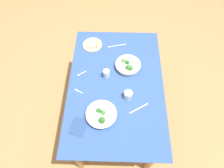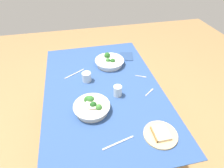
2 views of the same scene
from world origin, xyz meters
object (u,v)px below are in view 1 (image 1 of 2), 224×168
water_glass_side (106,74)px  table_knife_right (139,108)px  bread_side_plate (93,44)px  table_knife_left (117,46)px  broccoli_bowl_far (101,115)px  broccoli_bowl_near (128,66)px  fork_by_near_bowl (79,91)px  fork_by_far_bowl (81,74)px  napkin_folded_upper (78,126)px  water_glass_center (128,95)px

water_glass_side → table_knife_right: bearing=-138.6°
bread_side_plate → table_knife_left: size_ratio=1.02×
water_glass_side → table_knife_left: size_ratio=0.41×
bread_side_plate → table_knife_left: bread_side_plate is taller
broccoli_bowl_far → broccoli_bowl_near: bearing=-23.5°
broccoli_bowl_near → fork_by_near_bowl: size_ratio=2.93×
water_glass_side → fork_by_far_bowl: size_ratio=0.94×
fork_by_near_bowl → table_knife_right: (-0.17, -0.58, -0.00)m
table_knife_right → table_knife_left: bearing=-105.5°
bread_side_plate → napkin_folded_upper: (-0.97, 0.05, -0.01)m
broccoli_bowl_near → napkin_folded_upper: broccoli_bowl_near is taller
broccoli_bowl_far → fork_by_near_bowl: size_ratio=3.11×
fork_by_far_bowl → napkin_folded_upper: bearing=57.2°
table_knife_left → table_knife_right: bearing=-88.3°
water_glass_side → fork_by_near_bowl: bearing=125.5°
broccoli_bowl_far → table_knife_right: (0.09, -0.34, -0.03)m
water_glass_center → napkin_folded_upper: water_glass_center is taller
napkin_folded_upper → water_glass_side: bearing=-22.4°
broccoli_bowl_far → water_glass_side: 0.45m
water_glass_side → table_knife_right: size_ratio=0.43×
broccoli_bowl_far → water_glass_side: broccoli_bowl_far is taller
bread_side_plate → water_glass_side: (-0.42, -0.18, 0.03)m
napkin_folded_upper → bread_side_plate: bearing=-2.9°
fork_by_far_bowl → table_knife_left: 0.54m
fork_by_near_bowl → napkin_folded_upper: (-0.36, -0.04, 0.00)m
water_glass_side → napkin_folded_upper: water_glass_side is taller
bread_side_plate → fork_by_far_bowl: bearing=168.1°
broccoli_bowl_near → bread_side_plate: size_ratio=1.21×
fork_by_far_bowl → table_knife_right: size_ratio=0.46×
water_glass_center → fork_by_far_bowl: 0.55m
fork_by_far_bowl → bread_side_plate: bearing=-138.2°
broccoli_bowl_far → table_knife_left: (0.87, -0.12, -0.03)m
broccoli_bowl_near → water_glass_side: bearing=118.0°
broccoli_bowl_near → water_glass_side: 0.25m
broccoli_bowl_far → water_glass_center: size_ratio=3.48×
water_glass_side → fork_by_near_bowl: size_ratio=0.99×
bread_side_plate → water_glass_center: 0.77m
broccoli_bowl_near → fork_by_far_bowl: size_ratio=2.78×
broccoli_bowl_near → fork_by_far_bowl: (-0.09, 0.48, -0.03)m
fork_by_far_bowl → table_knife_left: (0.40, -0.36, -0.00)m
broccoli_bowl_far → table_knife_left: size_ratio=1.31×
fork_by_near_bowl → table_knife_left: (0.61, -0.36, -0.00)m
fork_by_near_bowl → napkin_folded_upper: 0.36m
water_glass_center → fork_by_far_bowl: size_ratio=0.85×
water_glass_side → table_knife_right: water_glass_side is taller
fork_by_far_bowl → fork_by_near_bowl: bearing=52.8°
water_glass_side → napkin_folded_upper: (-0.55, 0.23, -0.04)m
broccoli_bowl_far → fork_by_near_bowl: 0.35m
fork_by_near_bowl → napkin_folded_upper: bearing=123.5°
water_glass_side → fork_by_far_bowl: bearing=85.1°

